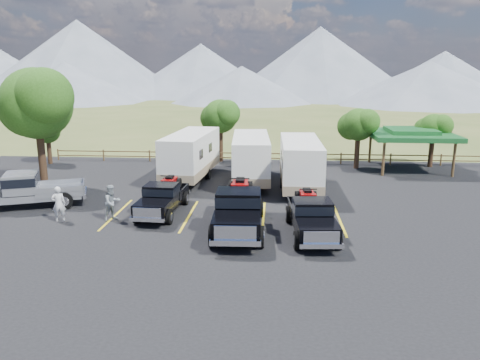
# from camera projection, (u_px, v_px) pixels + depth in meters

# --- Properties ---
(ground) EXTENTS (320.00, 320.00, 0.00)m
(ground) POSITION_uv_depth(u_px,v_px,m) (217.00, 245.00, 21.16)
(ground) COLOR #425524
(ground) RESTS_ON ground
(asphalt_lot) EXTENTS (44.00, 34.00, 0.04)m
(asphalt_lot) POSITION_uv_depth(u_px,v_px,m) (224.00, 223.00, 24.06)
(asphalt_lot) COLOR black
(asphalt_lot) RESTS_ON ground
(stall_lines) EXTENTS (12.12, 5.50, 0.01)m
(stall_lines) POSITION_uv_depth(u_px,v_px,m) (226.00, 217.00, 25.03)
(stall_lines) COLOR gold
(stall_lines) RESTS_ON asphalt_lot
(tree_big_nw) EXTENTS (5.54, 5.18, 7.84)m
(tree_big_nw) POSITION_uv_depth(u_px,v_px,m) (36.00, 103.00, 29.49)
(tree_big_nw) COLOR black
(tree_big_nw) RESTS_ON ground
(tree_ne_a) EXTENTS (3.11, 2.92, 4.76)m
(tree_ne_a) POSITION_uv_depth(u_px,v_px,m) (358.00, 125.00, 36.18)
(tree_ne_a) COLOR black
(tree_ne_a) RESTS_ON ground
(tree_ne_b) EXTENTS (2.77, 2.59, 4.27)m
(tree_ne_b) POSITION_uv_depth(u_px,v_px,m) (433.00, 128.00, 36.80)
(tree_ne_b) COLOR black
(tree_ne_b) RESTS_ON ground
(tree_north) EXTENTS (3.46, 3.24, 5.25)m
(tree_north) POSITION_uv_depth(u_px,v_px,m) (220.00, 116.00, 38.83)
(tree_north) COLOR black
(tree_north) RESTS_ON ground
(tree_nw_small) EXTENTS (2.59, 2.43, 3.85)m
(tree_nw_small) POSITION_uv_depth(u_px,v_px,m) (47.00, 131.00, 38.14)
(tree_nw_small) COLOR black
(tree_nw_small) RESTS_ON ground
(rail_fence) EXTENTS (36.12, 0.12, 1.00)m
(rail_fence) POSITION_uv_depth(u_px,v_px,m) (268.00, 156.00, 38.80)
(rail_fence) COLOR brown
(rail_fence) RESTS_ON ground
(pavilion) EXTENTS (6.20, 6.20, 3.22)m
(pavilion) POSITION_uv_depth(u_px,v_px,m) (411.00, 134.00, 36.04)
(pavilion) COLOR brown
(pavilion) RESTS_ON ground
(mountain_range) EXTENTS (209.00, 71.00, 20.00)m
(mountain_range) POSITION_uv_depth(u_px,v_px,m) (237.00, 67.00, 122.55)
(mountain_range) COLOR slate
(mountain_range) RESTS_ON ground
(rig_left) EXTENTS (2.16, 5.60, 1.84)m
(rig_left) POSITION_uv_depth(u_px,v_px,m) (163.00, 197.00, 25.53)
(rig_left) COLOR black
(rig_left) RESTS_ON asphalt_lot
(rig_center) EXTENTS (2.60, 6.92, 2.29)m
(rig_center) POSITION_uv_depth(u_px,v_px,m) (239.00, 208.00, 22.82)
(rig_center) COLOR black
(rig_center) RESTS_ON asphalt_lot
(rig_right) EXTENTS (2.38, 5.93, 1.94)m
(rig_right) POSITION_uv_depth(u_px,v_px,m) (311.00, 215.00, 22.26)
(rig_right) COLOR black
(rig_right) RESTS_ON asphalt_lot
(trailer_left) EXTENTS (3.17, 9.55, 3.30)m
(trailer_left) POSITION_uv_depth(u_px,v_px,m) (191.00, 156.00, 32.90)
(trailer_left) COLOR white
(trailer_left) RESTS_ON asphalt_lot
(trailer_center) EXTENTS (2.85, 9.34, 3.24)m
(trailer_center) POSITION_uv_depth(u_px,v_px,m) (251.00, 159.00, 31.97)
(trailer_center) COLOR white
(trailer_center) RESTS_ON asphalt_lot
(trailer_right) EXTENTS (2.52, 9.32, 3.24)m
(trailer_right) POSITION_uv_depth(u_px,v_px,m) (300.00, 164.00, 30.15)
(trailer_right) COLOR white
(trailer_right) RESTS_ON asphalt_lot
(pickup_silver) EXTENTS (6.97, 4.35, 1.99)m
(pickup_silver) POSITION_uv_depth(u_px,v_px,m) (25.00, 190.00, 26.49)
(pickup_silver) COLOR #999BA2
(pickup_silver) RESTS_ON asphalt_lot
(person_a) EXTENTS (0.80, 0.68, 1.86)m
(person_a) POSITION_uv_depth(u_px,v_px,m) (59.00, 204.00, 24.10)
(person_a) COLOR silver
(person_a) RESTS_ON asphalt_lot
(person_b) EXTENTS (1.13, 1.15, 1.87)m
(person_b) POSITION_uv_depth(u_px,v_px,m) (112.00, 202.00, 24.33)
(person_b) COLOR gray
(person_b) RESTS_ON asphalt_lot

